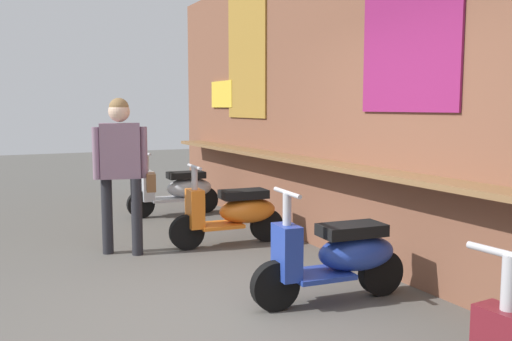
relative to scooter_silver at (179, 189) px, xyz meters
name	(u,v)px	position (x,y,z in m)	size (l,w,h in m)	color
ground_plane	(217,321)	(4.16, -1.08, -0.39)	(33.46, 33.46, 0.00)	#56544F
market_stall_facade	(425,97)	(4.15, 0.94, 1.32)	(11.95, 0.61, 3.43)	brown
scooter_silver	(179,189)	(0.00, 0.00, 0.00)	(0.46, 1.40, 0.97)	#B2B5BA
scooter_orange	(234,212)	(2.06, 0.00, 0.00)	(0.48, 1.40, 0.97)	orange
scooter_blue	(339,256)	(4.21, 0.00, 0.00)	(0.50, 1.40, 0.97)	#233D9E
shopper_with_handbag	(122,159)	(1.90, -1.27, 0.67)	(0.35, 0.68, 1.72)	#232328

